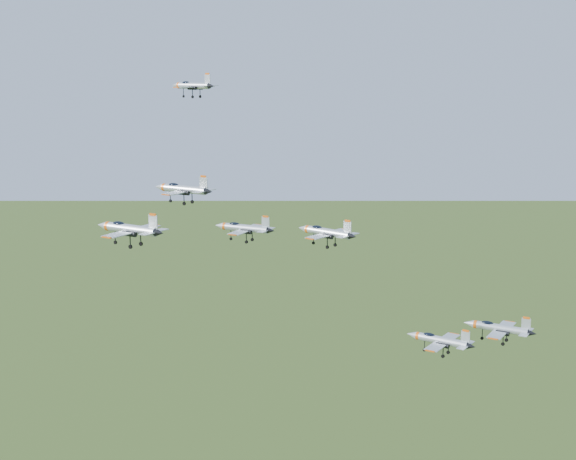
% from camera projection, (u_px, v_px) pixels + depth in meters
% --- Properties ---
extents(jet_lead, '(10.45, 8.89, 2.84)m').
position_uv_depth(jet_lead, '(192.00, 85.00, 144.32)').
color(jet_lead, silver).
extents(jet_left_high, '(12.59, 10.53, 3.37)m').
position_uv_depth(jet_left_high, '(182.00, 189.00, 139.05)').
color(jet_left_high, silver).
extents(jet_right_high, '(13.26, 11.08, 3.55)m').
position_uv_depth(jet_right_high, '(129.00, 229.00, 122.15)').
color(jet_right_high, silver).
extents(jet_left_low, '(12.59, 10.74, 3.44)m').
position_uv_depth(jet_left_low, '(326.00, 232.00, 141.60)').
color(jet_left_low, silver).
extents(jet_right_low, '(10.57, 8.74, 2.83)m').
position_uv_depth(jet_right_low, '(244.00, 228.00, 124.26)').
color(jet_right_low, silver).
extents(jet_trail, '(11.16, 9.39, 3.00)m').
position_uv_depth(jet_trail, '(439.00, 340.00, 121.31)').
color(jet_trail, silver).
extents(jet_extra, '(12.34, 10.30, 3.30)m').
position_uv_depth(jet_extra, '(498.00, 328.00, 133.64)').
color(jet_extra, silver).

